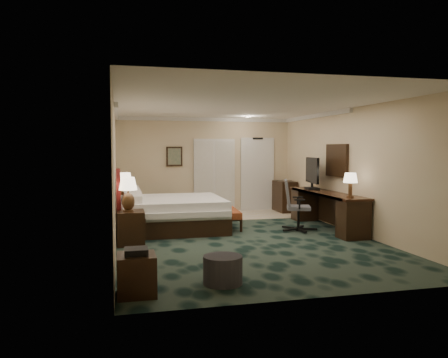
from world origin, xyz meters
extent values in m
cube|color=black|center=(0.00, 0.00, 0.00)|extent=(5.00, 7.50, 0.00)
cube|color=white|center=(0.00, 0.00, 2.70)|extent=(5.00, 7.50, 0.00)
cube|color=beige|center=(0.00, 3.75, 1.35)|extent=(5.00, 0.00, 2.70)
cube|color=beige|center=(0.00, -3.75, 1.35)|extent=(5.00, 0.00, 2.70)
cube|color=beige|center=(-2.50, 0.00, 1.35)|extent=(0.00, 7.50, 2.70)
cube|color=beige|center=(2.50, 0.00, 1.35)|extent=(0.00, 7.50, 2.70)
cube|color=beige|center=(0.90, 2.90, 0.01)|extent=(3.20, 1.70, 0.01)
cube|color=silver|center=(1.55, 3.72, 1.05)|extent=(1.02, 0.06, 2.18)
cube|color=#BEB7A3|center=(0.25, 3.71, 1.05)|extent=(1.20, 0.06, 2.10)
cube|color=#486352|center=(-0.90, 3.71, 1.60)|extent=(0.45, 0.06, 0.55)
cube|color=white|center=(2.46, 0.60, 1.55)|extent=(0.05, 0.95, 0.75)
cube|color=white|center=(-1.27, 1.19, 0.36)|extent=(2.25, 2.09, 0.71)
cube|color=black|center=(-2.23, -0.14, 0.32)|extent=(0.51, 0.58, 0.64)
cube|color=black|center=(-2.25, 2.23, 0.29)|extent=(0.46, 0.53, 0.58)
cube|color=brown|center=(-0.01, 1.09, 0.21)|extent=(0.54, 1.29, 0.43)
cylinder|color=#28282B|center=(-1.08, -2.93, 0.19)|extent=(0.61, 0.61, 0.38)
cube|color=black|center=(-2.23, -3.12, 0.26)|extent=(0.47, 0.47, 0.51)
cube|color=black|center=(2.17, 0.52, 0.41)|extent=(0.62, 2.87, 0.83)
cube|color=black|center=(2.15, 1.24, 1.22)|extent=(0.25, 1.00, 0.78)
cube|color=black|center=(2.22, 3.20, 0.44)|extent=(0.47, 0.84, 0.89)
camera|label=1|loc=(-2.43, -8.55, 1.82)|focal=35.00mm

